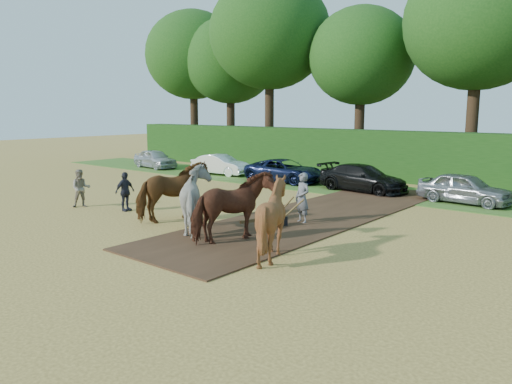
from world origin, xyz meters
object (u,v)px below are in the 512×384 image
at_px(spectator_near, 81,188).
at_px(plough_team, 218,203).
at_px(spectator_far, 125,192).
at_px(parked_cars, 434,184).

height_order(spectator_near, plough_team, plough_team).
relative_size(spectator_far, parked_cars, 0.04).
bearing_deg(parked_cars, plough_team, -103.94).
relative_size(spectator_near, plough_team, 0.21).
height_order(spectator_far, parked_cars, spectator_far).
bearing_deg(parked_cars, spectator_near, -133.10).
bearing_deg(spectator_near, plough_team, -58.03).
xyz_separation_m(spectator_far, parked_cars, (8.98, 11.20, -0.13)).
distance_m(spectator_near, parked_cars, 16.34).
xyz_separation_m(spectator_near, plough_team, (8.24, 0.13, 0.31)).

